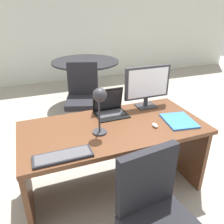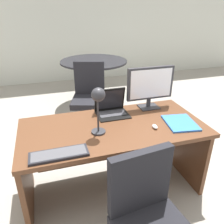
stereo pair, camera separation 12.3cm
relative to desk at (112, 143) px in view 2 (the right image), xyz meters
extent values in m
plane|color=gray|center=(0.00, 1.45, -0.52)|extent=(12.00, 12.00, 0.00)
cube|color=silver|center=(0.00, 3.78, 0.88)|extent=(10.00, 0.10, 2.80)
cube|color=#56331E|center=(0.00, -0.05, 0.19)|extent=(1.63, 0.79, 0.04)
cube|color=#56331E|center=(-0.79, -0.05, -0.17)|extent=(0.04, 0.70, 0.68)
cube|color=#56331E|center=(0.79, -0.05, -0.17)|extent=(0.04, 0.70, 0.68)
cube|color=#56331E|center=(0.00, 0.25, -0.14)|extent=(1.43, 0.02, 0.48)
cube|color=#2D2D33|center=(0.47, 0.23, 0.21)|extent=(0.20, 0.16, 0.01)
cube|color=#2D2D33|center=(0.47, 0.24, 0.26)|extent=(0.04, 0.02, 0.09)
cube|color=#2D2D33|center=(0.47, 0.23, 0.47)|extent=(0.49, 0.04, 0.33)
cube|color=white|center=(0.47, 0.21, 0.47)|extent=(0.44, 0.00, 0.29)
cube|color=black|center=(0.06, 0.17, 0.21)|extent=(0.30, 0.25, 0.01)
cube|color=#38383D|center=(0.06, 0.19, 0.22)|extent=(0.26, 0.14, 0.00)
cube|color=black|center=(0.06, 0.27, 0.33)|extent=(0.30, 0.06, 0.24)
cube|color=black|center=(0.06, 0.26, 0.33)|extent=(0.27, 0.05, 0.20)
cube|color=black|center=(-0.50, -0.35, 0.21)|extent=(0.42, 0.14, 0.02)
cube|color=#47474C|center=(-0.50, -0.35, 0.23)|extent=(0.39, 0.12, 0.00)
ellipsoid|color=silver|center=(0.33, -0.19, 0.22)|extent=(0.04, 0.07, 0.03)
cylinder|color=#2D2D33|center=(-0.15, -0.12, 0.21)|extent=(0.12, 0.12, 0.01)
cylinder|color=#2D2D33|center=(-0.15, -0.12, 0.37)|extent=(0.02, 0.02, 0.30)
sphere|color=#2D2D33|center=(-0.15, -0.15, 0.56)|extent=(0.11, 0.11, 0.11)
cube|color=blue|center=(0.59, -0.18, 0.21)|extent=(0.30, 0.35, 0.02)
cube|color=black|center=(-0.03, -0.71, 0.16)|extent=(0.44, 0.11, 0.45)
cylinder|color=black|center=(0.33, 2.14, -0.50)|extent=(0.52, 0.52, 0.04)
cylinder|color=black|center=(0.33, 2.14, -0.11)|extent=(0.08, 0.08, 0.74)
cylinder|color=black|center=(0.33, 2.14, 0.28)|extent=(1.16, 1.16, 0.03)
cylinder|color=black|center=(0.03, 1.23, -0.50)|extent=(0.56, 0.56, 0.04)
cylinder|color=black|center=(0.03, 1.23, -0.30)|extent=(0.05, 0.05, 0.36)
cube|color=black|center=(0.03, 1.23, -0.08)|extent=(0.58, 0.58, 0.08)
cube|color=black|center=(0.10, 1.44, 0.20)|extent=(0.43, 0.19, 0.49)
camera|label=1|loc=(-0.65, -1.71, 1.19)|focal=36.72mm
camera|label=2|loc=(-0.53, -1.75, 1.19)|focal=36.72mm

